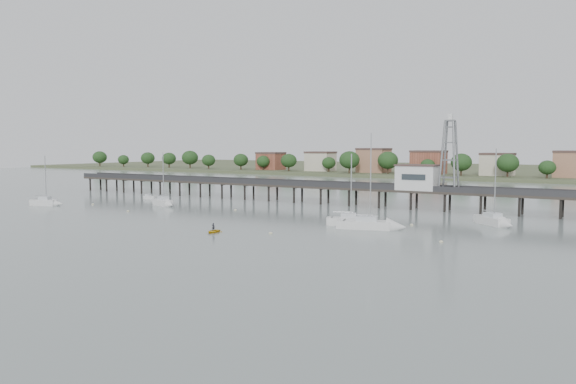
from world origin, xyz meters
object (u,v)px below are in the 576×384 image
sailboat_d (378,225)px  yellow_dinghy (213,233)px  sailboat_c (355,222)px  lattice_tower (449,156)px  sailboat_b (165,203)px  sailboat_e (497,222)px  pier (311,187)px  sailboat_a (49,203)px  white_tender (150,197)px

sailboat_d → yellow_dinghy: sailboat_d is taller
yellow_dinghy → sailboat_c: bearing=42.6°
lattice_tower → sailboat_b: (-55.73, -22.25, -10.45)m
lattice_tower → yellow_dinghy: bearing=-116.4°
lattice_tower → yellow_dinghy: (-23.07, -46.52, -11.10)m
lattice_tower → sailboat_d: 32.34m
sailboat_b → sailboat_e: size_ratio=0.91×
pier → sailboat_b: size_ratio=12.22×
sailboat_a → sailboat_b: bearing=9.7°
sailboat_d → white_tender: size_ratio=4.66×
sailboat_d → sailboat_e: sailboat_d is taller
sailboat_c → sailboat_b: 48.45m
sailboat_a → lattice_tower: bearing=4.3°
sailboat_d → sailboat_c: bearing=140.8°
lattice_tower → sailboat_b: 60.91m
lattice_tower → sailboat_b: size_ratio=1.26×
sailboat_d → sailboat_c: (-4.82, 2.04, 0.02)m
sailboat_d → sailboat_e: bearing=25.4°
pier → white_tender: pier is taller
pier → lattice_tower: 32.34m
sailboat_c → sailboat_b: sailboat_c is taller
pier → sailboat_b: sailboat_b is taller
sailboat_c → sailboat_b: bearing=150.9°
sailboat_b → white_tender: sailboat_b is taller
pier → sailboat_c: size_ratio=12.03×
pier → sailboat_c: bearing=-50.0°
pier → lattice_tower: size_ratio=9.68×
sailboat_e → yellow_dinghy: size_ratio=4.65×
sailboat_e → white_tender: (-82.62, 4.43, -0.23)m
white_tender → sailboat_d: bearing=-18.2°
pier → yellow_dinghy: pier is taller
sailboat_a → sailboat_e: (90.74, 18.15, -0.01)m
sailboat_a → sailboat_b: sailboat_b is taller
sailboat_e → lattice_tower: bearing=169.7°
pier → yellow_dinghy: (8.43, -46.52, -3.79)m
lattice_tower → sailboat_a: size_ratio=1.35×
sailboat_a → sailboat_e: 92.54m
sailboat_d → lattice_tower: bearing=68.5°
sailboat_c → yellow_dinghy: (-15.39, -18.10, -0.65)m
white_tender → yellow_dinghy: (46.97, -34.19, -0.41)m
lattice_tower → yellow_dinghy: 53.10m
sailboat_a → yellow_dinghy: (55.10, -11.61, -0.65)m
lattice_tower → sailboat_d: lattice_tower is taller
sailboat_a → sailboat_b: size_ratio=0.93×
sailboat_a → white_tender: bearing=50.4°
lattice_tower → sailboat_d: (-2.86, -30.46, -10.47)m
sailboat_c → white_tender: size_ratio=3.60×
pier → lattice_tower: lattice_tower is taller
pier → sailboat_e: bearing=-20.8°
white_tender → sailboat_c: bearing=-17.6°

